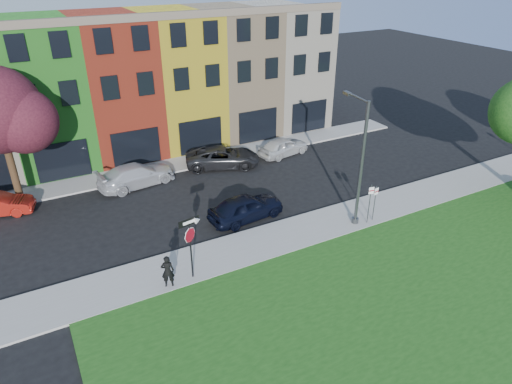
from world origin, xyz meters
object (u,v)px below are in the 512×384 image
man (168,271)px  sedan_near (246,207)px  stop_sign (190,236)px  street_lamp (359,164)px

man → sedan_near: 7.19m
man → sedan_near: man is taller
stop_sign → man: stop_sign is taller
stop_sign → man: 1.92m
street_lamp → man: bearing=-169.6°
stop_sign → man: bearing=174.2°
stop_sign → street_lamp: street_lamp is taller
stop_sign → sedan_near: stop_sign is taller
man → street_lamp: bearing=-158.1°
stop_sign → street_lamp: 10.20m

